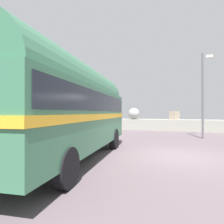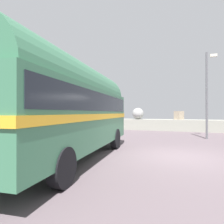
{
  "view_description": "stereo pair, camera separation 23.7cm",
  "coord_description": "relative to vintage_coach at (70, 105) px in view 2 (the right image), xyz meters",
  "views": [
    {
      "loc": [
        0.31,
        -8.43,
        1.77
      ],
      "look_at": [
        -2.28,
        -1.32,
        1.8
      ],
      "focal_mm": 31.84,
      "sensor_mm": 36.0,
      "label": 1
    },
    {
      "loc": [
        0.53,
        -8.34,
        1.77
      ],
      "look_at": [
        -2.28,
        -1.32,
        1.8
      ],
      "focal_mm": 31.84,
      "sensor_mm": 36.0,
      "label": 2
    }
  ],
  "objects": [
    {
      "name": "vintage_coach",
      "position": [
        0.0,
        0.0,
        0.0
      ],
      "size": [
        3.49,
        8.82,
        3.7
      ],
      "rotation": [
        0.0,
        0.0,
        0.13
      ],
      "color": "black",
      "rests_on": "ground"
    },
    {
      "name": "ground",
      "position": [
        3.66,
        2.05,
        -2.04
      ],
      "size": [
        32.0,
        26.0,
        0.02
      ],
      "color": "#5A4D53"
    },
    {
      "name": "breakwater",
      "position": [
        3.93,
        13.86,
        -1.4
      ],
      "size": [
        31.36,
        2.02,
        2.47
      ],
      "color": "gray",
      "rests_on": "ground"
    },
    {
      "name": "lamp_post",
      "position": [
        5.23,
        8.44,
        1.26
      ],
      "size": [
        0.76,
        0.83,
        5.81
      ],
      "color": "#5B5B60",
      "rests_on": "ground"
    }
  ]
}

